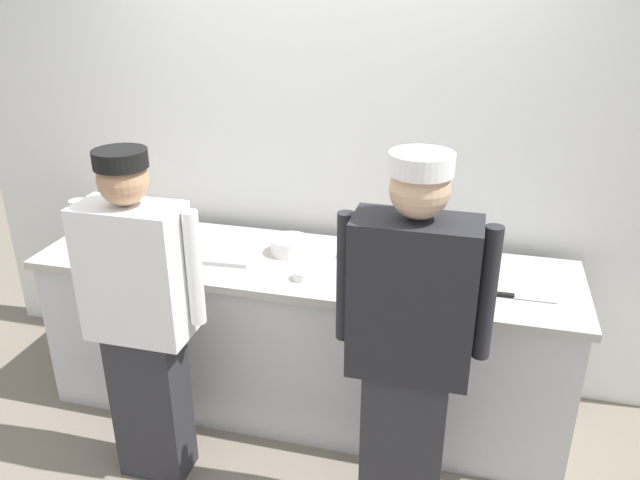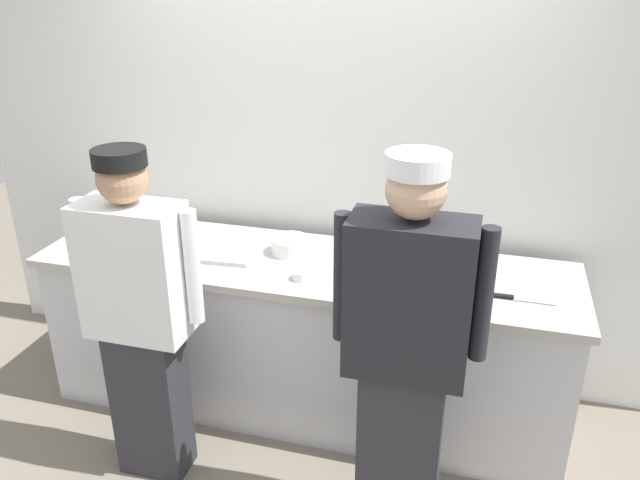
{
  "view_description": "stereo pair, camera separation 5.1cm",
  "coord_description": "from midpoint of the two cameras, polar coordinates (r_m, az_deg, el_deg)",
  "views": [
    {
      "loc": [
        0.82,
        -2.43,
        2.3
      ],
      "look_at": [
        0.09,
        0.39,
        1.03
      ],
      "focal_mm": 35.41,
      "sensor_mm": 36.0,
      "label": 1
    },
    {
      "loc": [
        0.87,
        -2.42,
        2.3
      ],
      "look_at": [
        0.09,
        0.39,
        1.03
      ],
      "focal_mm": 35.41,
      "sensor_mm": 36.0,
      "label": 2
    }
  ],
  "objects": [
    {
      "name": "chef_center",
      "position": [
        2.55,
        8.35,
        -9.64
      ],
      "size": [
        0.61,
        0.24,
        1.71
      ],
      "color": "#2D2D33",
      "rests_on": "ground"
    },
    {
      "name": "plate_stack_front",
      "position": [
        3.34,
        -2.26,
        -0.49
      ],
      "size": [
        0.21,
        0.21,
        0.08
      ],
      "color": "white",
      "rests_on": "prep_counter"
    },
    {
      "name": "ground_plane",
      "position": [
        3.45,
        -2.93,
        -18.28
      ],
      "size": [
        9.0,
        9.0,
        0.0
      ],
      "primitive_type": "plane",
      "color": "slate"
    },
    {
      "name": "sheet_tray",
      "position": [
        3.41,
        -8.86,
        -0.76
      ],
      "size": [
        0.47,
        0.39,
        0.02
      ],
      "primitive_type": "cube",
      "rotation": [
        0.0,
        0.0,
        0.07
      ],
      "color": "#B7BABF",
      "rests_on": "prep_counter"
    },
    {
      "name": "ramekin_red_sauce",
      "position": [
        3.29,
        3.07,
        -1.32
      ],
      "size": [
        0.11,
        0.11,
        0.04
      ],
      "color": "white",
      "rests_on": "prep_counter"
    },
    {
      "name": "wall_back",
      "position": [
        3.53,
        1.15,
        8.97
      ],
      "size": [
        4.37,
        0.1,
        2.82
      ],
      "color": "white",
      "rests_on": "ground"
    },
    {
      "name": "deli_cup",
      "position": [
        3.57,
        -18.26,
        0.0
      ],
      "size": [
        0.09,
        0.09,
        0.1
      ],
      "primitive_type": "cylinder",
      "color": "white",
      "rests_on": "prep_counter"
    },
    {
      "name": "prep_counter",
      "position": [
        3.47,
        -1.06,
        -8.61
      ],
      "size": [
        2.79,
        0.74,
        0.89
      ],
      "color": "silver",
      "rests_on": "ground"
    },
    {
      "name": "chefs_knife",
      "position": [
        3.04,
        18.02,
        -5.08
      ],
      "size": [
        0.28,
        0.03,
        0.02
      ],
      "color": "#B7BABF",
      "rests_on": "prep_counter"
    },
    {
      "name": "ramekin_orange_sauce",
      "position": [
        3.06,
        -1.23,
        -3.16
      ],
      "size": [
        0.09,
        0.09,
        0.05
      ],
      "color": "white",
      "rests_on": "prep_counter"
    },
    {
      "name": "chef_near_left",
      "position": [
        2.94,
        -15.49,
        -6.44
      ],
      "size": [
        0.59,
        0.24,
        1.63
      ],
      "color": "#2D2D33",
      "rests_on": "ground"
    },
    {
      "name": "mixing_bowl_steel",
      "position": [
        3.14,
        10.29,
        -1.96
      ],
      "size": [
        0.39,
        0.39,
        0.14
      ],
      "primitive_type": "cylinder",
      "color": "#B7BABF",
      "rests_on": "prep_counter"
    },
    {
      "name": "squeeze_bottle_secondary",
      "position": [
        3.7,
        -17.44,
        1.66
      ],
      "size": [
        0.06,
        0.06,
        0.18
      ],
      "color": "orange",
      "rests_on": "prep_counter"
    },
    {
      "name": "squeeze_bottle_primary",
      "position": [
        3.21,
        5.91,
        -0.67
      ],
      "size": [
        0.06,
        0.06,
        0.19
      ],
      "color": "orange",
      "rests_on": "prep_counter"
    }
  ]
}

